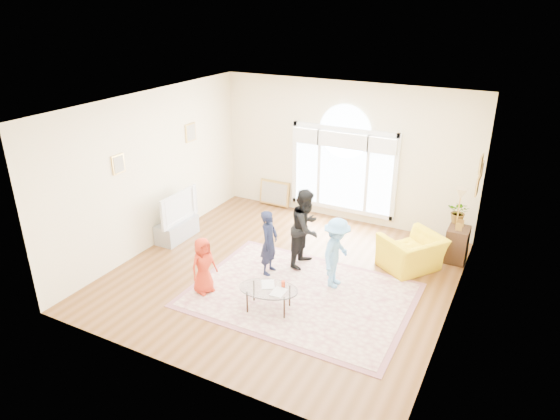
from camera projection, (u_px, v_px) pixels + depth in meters
The scene contains 17 objects.
ground at pixel (283, 274), 9.46m from camera, with size 6.00×6.00×0.00m, color brown.
room_shell at pixel (342, 156), 11.14m from camera, with size 6.00×6.00×6.00m.
area_rug at pixel (300, 295), 8.79m from camera, with size 3.60×2.60×0.02m, color beige.
rug_border at pixel (300, 295), 8.79m from camera, with size 3.80×2.80×0.01m, color #975B63.
tv_console at pixel (177, 229), 10.79m from camera, with size 0.45×1.00×0.42m, color #999CA1.
television at pixel (175, 206), 10.58m from camera, with size 0.18×1.16×0.67m.
coffee_table at pixel (269, 289), 8.23m from camera, with size 1.11×0.84×0.54m.
armchair at pixel (411, 253), 9.53m from camera, with size 1.06×0.93×0.69m, color yellow.
side_cabinet at pixel (457, 244), 9.83m from camera, with size 0.40×0.50×0.70m, color black.
floor_lamp at pixel (460, 199), 9.52m from camera, with size 0.25×0.25×1.51m.
plant_pedestal at pixel (455, 238), 10.08m from camera, with size 0.20×0.20×0.70m, color white.
potted_plant at pixel (459, 212), 9.85m from camera, with size 0.42×0.36×0.46m, color #33722D.
leaning_picture at pixel (275, 206), 12.56m from camera, with size 0.80×0.05×0.62m, color tan.
child_red at pixel (203, 266), 8.68m from camera, with size 0.51×0.33×1.04m, color red.
child_navy at pixel (269, 242), 9.25m from camera, with size 0.46×0.30×1.26m, color #151B34.
child_black at pixel (306, 228), 9.51m from camera, with size 0.75×0.58×1.54m, color black.
child_blue at pixel (336, 253), 8.81m from camera, with size 0.85×0.49×1.31m, color #67ABE9.
Camera 1 is at (3.76, -7.31, 4.84)m, focal length 32.00 mm.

